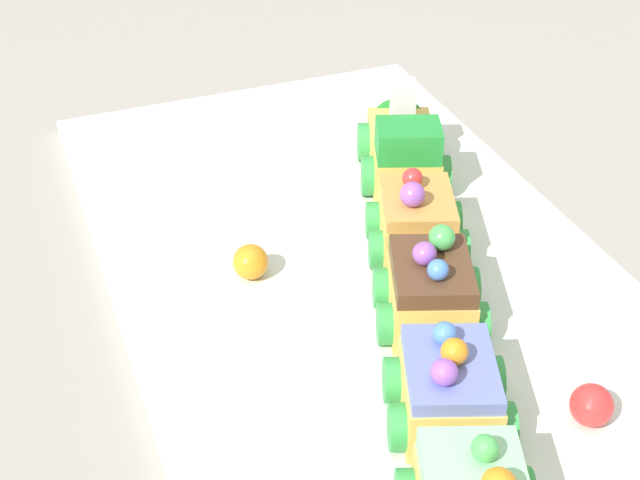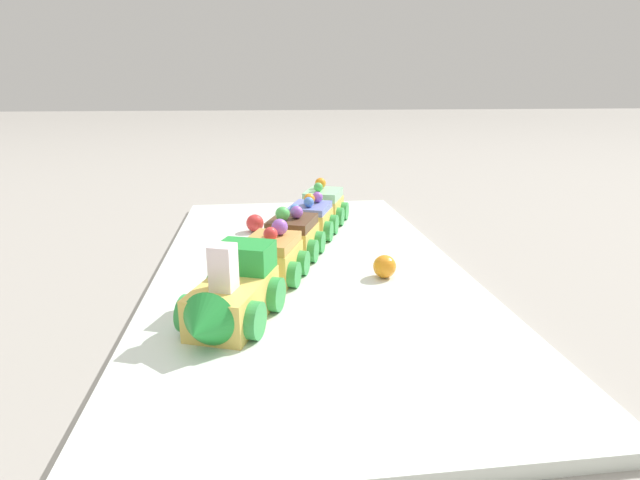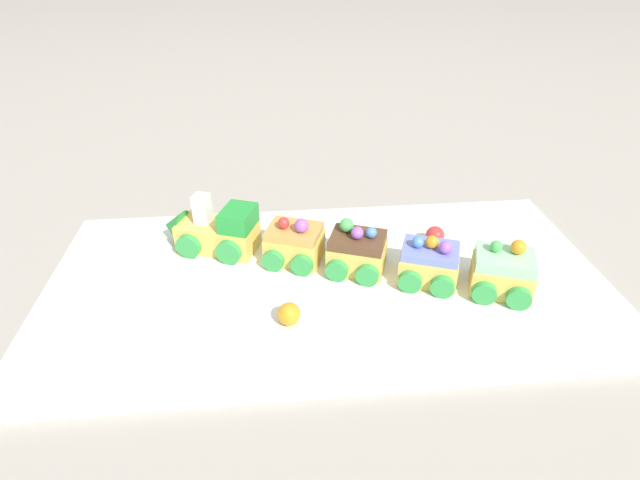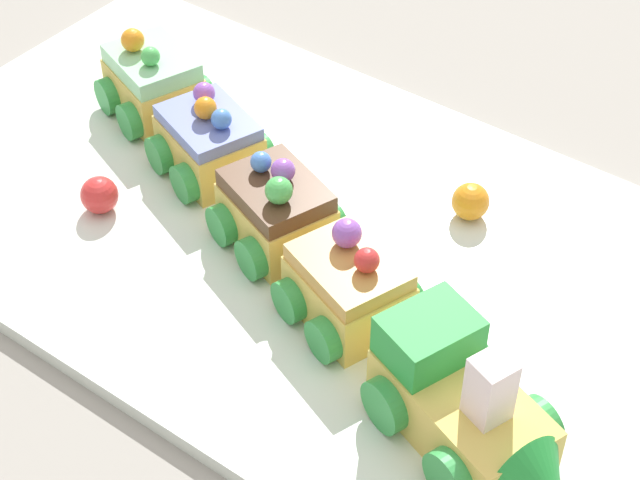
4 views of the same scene
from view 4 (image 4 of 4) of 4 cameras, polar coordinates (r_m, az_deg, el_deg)
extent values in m
plane|color=gray|center=(0.74, 1.10, -1.16)|extent=(10.00, 10.00, 0.00)
cube|color=silver|center=(0.73, 1.10, -0.83)|extent=(0.71, 0.37, 0.01)
cube|color=#E0BC56|center=(0.61, 7.53, -9.11)|extent=(0.12, 0.09, 0.04)
cube|color=green|center=(0.60, 5.83, -5.15)|extent=(0.06, 0.06, 0.03)
cube|color=white|center=(0.58, 8.95, -8.48)|extent=(0.03, 0.03, 0.02)
cube|color=white|center=(0.57, 9.17, -7.18)|extent=(0.03, 0.03, 0.02)
cylinder|color=green|center=(0.59, 6.86, -12.50)|extent=(0.04, 0.02, 0.03)
cylinder|color=green|center=(0.62, 11.57, -9.63)|extent=(0.04, 0.02, 0.03)
cylinder|color=green|center=(0.62, 3.44, -8.82)|extent=(0.04, 0.02, 0.03)
cylinder|color=green|center=(0.64, 8.09, -6.27)|extent=(0.04, 0.02, 0.03)
cube|color=#E0BC56|center=(0.67, 1.53, -2.93)|extent=(0.09, 0.08, 0.04)
cube|color=#CC9347|center=(0.65, 1.57, -1.43)|extent=(0.08, 0.07, 0.01)
sphere|color=#9956C6|center=(0.65, 1.44, 0.37)|extent=(0.02, 0.02, 0.02)
sphere|color=red|center=(0.64, 2.51, -1.08)|extent=(0.02, 0.02, 0.02)
cylinder|color=green|center=(0.65, 0.17, -5.36)|extent=(0.03, 0.02, 0.03)
cylinder|color=green|center=(0.68, 4.71, -3.11)|extent=(0.03, 0.02, 0.03)
cylinder|color=green|center=(0.67, -1.68, -3.27)|extent=(0.03, 0.02, 0.03)
cylinder|color=green|center=(0.70, 2.78, -1.18)|extent=(0.03, 0.02, 0.03)
cube|color=#E0BC56|center=(0.72, -2.32, 1.13)|extent=(0.09, 0.08, 0.04)
cube|color=brown|center=(0.71, -2.37, 2.65)|extent=(0.08, 0.07, 0.01)
sphere|color=#4C84E0|center=(0.71, -3.17, 4.18)|extent=(0.02, 0.02, 0.01)
sphere|color=#9956C6|center=(0.70, -1.98, 3.73)|extent=(0.02, 0.02, 0.02)
sphere|color=#4CBC56|center=(0.68, -2.21, 2.66)|extent=(0.02, 0.02, 0.02)
cylinder|color=green|center=(0.70, -3.69, -1.00)|extent=(0.03, 0.02, 0.03)
cylinder|color=green|center=(0.73, 0.67, 0.93)|extent=(0.03, 0.02, 0.03)
cylinder|color=green|center=(0.73, -5.27, 0.79)|extent=(0.03, 0.02, 0.03)
cylinder|color=green|center=(0.75, -1.01, 2.60)|extent=(0.03, 0.02, 0.03)
cube|color=#E0BC56|center=(0.78, -5.88, 4.87)|extent=(0.09, 0.08, 0.04)
cube|color=#6B7AC6|center=(0.77, -6.00, 6.26)|extent=(0.08, 0.07, 0.01)
sphere|color=#9956C6|center=(0.78, -6.20, 7.80)|extent=(0.02, 0.02, 0.02)
sphere|color=orange|center=(0.76, -6.13, 7.02)|extent=(0.02, 0.02, 0.02)
sphere|color=#4C84E0|center=(0.75, -5.28, 6.44)|extent=(0.02, 0.02, 0.01)
cylinder|color=green|center=(0.76, -7.24, 3.01)|extent=(0.03, 0.02, 0.03)
cylinder|color=green|center=(0.79, -3.11, 4.68)|extent=(0.03, 0.02, 0.03)
cylinder|color=green|center=(0.79, -8.58, 4.52)|extent=(0.03, 0.02, 0.03)
cylinder|color=green|center=(0.81, -4.55, 6.10)|extent=(0.03, 0.02, 0.03)
cube|color=#E0BC56|center=(0.85, -8.79, 7.89)|extent=(0.09, 0.08, 0.04)
cube|color=#93DBA3|center=(0.84, -8.98, 9.34)|extent=(0.08, 0.07, 0.01)
sphere|color=orange|center=(0.83, -9.96, 10.46)|extent=(0.02, 0.02, 0.02)
sphere|color=#4CBC56|center=(0.82, -9.03, 9.65)|extent=(0.02, 0.02, 0.01)
cylinder|color=green|center=(0.83, -10.12, 6.25)|extent=(0.03, 0.02, 0.03)
cylinder|color=green|center=(0.85, -6.22, 7.73)|extent=(0.03, 0.02, 0.03)
cylinder|color=green|center=(0.86, -11.28, 7.53)|extent=(0.03, 0.02, 0.03)
cylinder|color=green|center=(0.88, -7.47, 8.94)|extent=(0.03, 0.02, 0.03)
sphere|color=red|center=(0.76, -11.68, 2.37)|extent=(0.03, 0.03, 0.03)
sphere|color=orange|center=(0.75, 8.03, 2.05)|extent=(0.03, 0.03, 0.03)
camera|label=1|loc=(1.01, -15.70, 36.37)|focal=50.00mm
camera|label=2|loc=(0.55, 56.17, -12.43)|focal=28.00mm
camera|label=3|loc=(0.99, 26.26, 32.87)|focal=28.00mm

